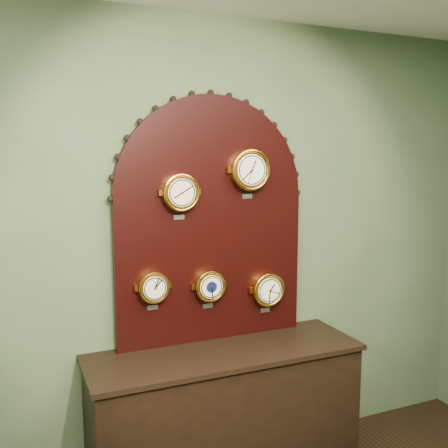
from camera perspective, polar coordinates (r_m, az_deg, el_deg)
name	(u,v)px	position (r m, az deg, el deg)	size (l,w,h in m)	color
wall_back	(208,247)	(3.18, -1.77, -2.64)	(4.00, 4.00, 0.00)	#4D6344
shop_counter	(225,418)	(3.29, 0.15, -20.88)	(1.60, 0.50, 0.80)	black
display_board	(211,212)	(3.10, -1.45, 1.31)	(1.26, 0.06, 1.53)	black
roman_clock	(180,192)	(2.95, -4.89, 3.54)	(0.22, 0.08, 0.27)	gold
arabic_clock	(250,170)	(3.12, 2.90, 6.06)	(0.26, 0.08, 0.31)	gold
hygrometer	(154,287)	(3.00, -7.89, -7.00)	(0.19, 0.08, 0.24)	gold
barometer	(210,286)	(3.11, -1.62, -6.92)	(0.19, 0.08, 0.25)	gold
tide_clock	(268,289)	(3.29, 4.90, -7.30)	(0.22, 0.08, 0.27)	gold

